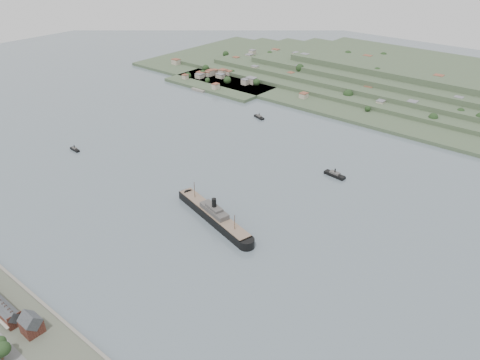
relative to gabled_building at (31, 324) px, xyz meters
The scene contains 7 objects.
ground 166.49m from the gabled_building, 99.52° to the left, with size 1400.00×1400.00×0.00m, color slate.
gabled_building is the anchor object (origin of this frame).
far_peninsula 557.11m from the gabled_building, 89.96° to the left, with size 760.00×309.00×30.00m.
steamship 149.29m from the gabled_building, 91.68° to the left, with size 96.34×33.92×23.48m.
tugboat 246.19m from the gabled_building, 142.12° to the left, with size 13.60×4.45×6.02m.
ferry_west 357.33m from the gabled_building, 107.41° to the left, with size 16.48×9.23×5.96m.
ferry_east 272.88m from the gabled_building, 82.81° to the left, with size 20.96×7.87×7.68m.
Camera 1 is at (234.68, -233.30, 200.42)m, focal length 35.00 mm.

